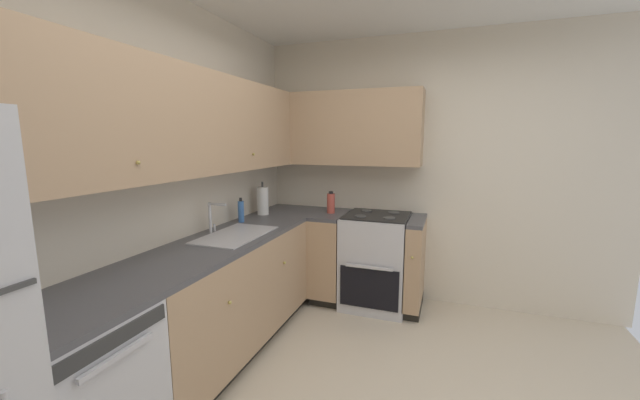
% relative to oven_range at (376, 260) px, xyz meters
% --- Properties ---
extents(wall_back, '(4.00, 0.05, 2.64)m').
position_rel_oven_range_xyz_m(wall_back, '(-1.67, 1.25, 0.86)').
color(wall_back, beige).
rests_on(wall_back, ground_plane).
extents(wall_right, '(0.05, 3.50, 2.64)m').
position_rel_oven_range_xyz_m(wall_right, '(0.31, -0.48, 0.86)').
color(wall_right, beige).
rests_on(wall_right, ground_plane).
extents(lower_cabinets_back, '(1.82, 0.62, 0.87)m').
position_rel_oven_range_xyz_m(lower_cabinets_back, '(-1.23, 0.92, -0.02)').
color(lower_cabinets_back, tan).
rests_on(lower_cabinets_back, ground_plane).
extents(countertop_back, '(3.03, 0.60, 0.03)m').
position_rel_oven_range_xyz_m(countertop_back, '(-1.23, 0.92, 0.43)').
color(countertop_back, '#4C4C51').
rests_on(countertop_back, lower_cabinets_back).
extents(lower_cabinets_right, '(0.62, 1.07, 0.87)m').
position_rel_oven_range_xyz_m(lower_cabinets_right, '(-0.02, 0.19, -0.02)').
color(lower_cabinets_right, tan).
rests_on(lower_cabinets_right, ground_plane).
extents(countertop_right, '(0.60, 1.07, 0.03)m').
position_rel_oven_range_xyz_m(countertop_right, '(-0.02, 0.19, 0.43)').
color(countertop_right, '#4C4C51').
rests_on(countertop_right, lower_cabinets_right).
extents(oven_range, '(0.68, 0.62, 1.06)m').
position_rel_oven_range_xyz_m(oven_range, '(0.00, 0.00, 0.00)').
color(oven_range, silver).
rests_on(oven_range, ground_plane).
extents(upper_cabinets_back, '(2.71, 0.34, 0.72)m').
position_rel_oven_range_xyz_m(upper_cabinets_back, '(-1.39, 1.06, 1.29)').
color(upper_cabinets_back, tan).
extents(upper_cabinets_right, '(0.32, 1.60, 0.72)m').
position_rel_oven_range_xyz_m(upper_cabinets_right, '(0.12, 0.42, 1.29)').
color(upper_cabinets_right, tan).
extents(sink, '(0.68, 0.40, 0.10)m').
position_rel_oven_range_xyz_m(sink, '(-1.11, 0.89, 0.41)').
color(sink, '#B7B7BC').
rests_on(sink, countertop_back).
extents(faucet, '(0.07, 0.16, 0.25)m').
position_rel_oven_range_xyz_m(faucet, '(-1.10, 1.10, 0.59)').
color(faucet, silver).
rests_on(faucet, countertop_back).
extents(soap_bottle, '(0.05, 0.05, 0.22)m').
position_rel_oven_range_xyz_m(soap_bottle, '(-0.69, 1.10, 0.54)').
color(soap_bottle, '#3F72BF').
rests_on(soap_bottle, countertop_back).
extents(paper_towel_roll, '(0.11, 0.11, 0.33)m').
position_rel_oven_range_xyz_m(paper_towel_roll, '(-0.32, 1.08, 0.58)').
color(paper_towel_roll, white).
rests_on(paper_towel_roll, countertop_back).
extents(oil_bottle, '(0.08, 0.08, 0.22)m').
position_rel_oven_range_xyz_m(oil_bottle, '(-0.02, 0.47, 0.55)').
color(oil_bottle, '#BF4C3F').
rests_on(oil_bottle, countertop_right).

